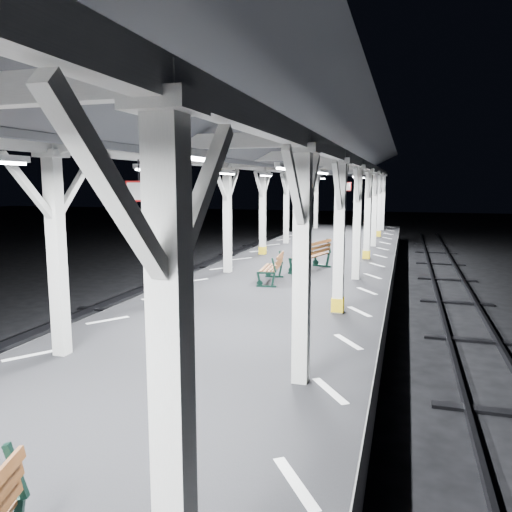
% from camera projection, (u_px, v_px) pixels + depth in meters
% --- Properties ---
extents(ground, '(120.00, 120.00, 0.00)m').
position_uv_depth(ground, '(220.00, 380.00, 9.71)').
color(ground, black).
rests_on(ground, ground).
extents(platform, '(6.00, 50.00, 1.00)m').
position_uv_depth(platform, '(219.00, 355.00, 9.64)').
color(platform, black).
rests_on(platform, ground).
extents(hazard_stripes_left, '(1.00, 48.00, 0.01)m').
position_uv_depth(hazard_stripes_left, '(108.00, 320.00, 10.26)').
color(hazard_stripes_left, silver).
rests_on(hazard_stripes_left, platform).
extents(hazard_stripes_right, '(1.00, 48.00, 0.01)m').
position_uv_depth(hazard_stripes_right, '(348.00, 342.00, 8.86)').
color(hazard_stripes_right, silver).
rests_on(hazard_stripes_right, platform).
extents(track_left, '(2.20, 60.00, 0.16)m').
position_uv_depth(track_left, '(10.00, 351.00, 11.12)').
color(track_left, '#2D2D33').
rests_on(track_left, ground).
extents(track_right, '(2.20, 60.00, 0.16)m').
position_uv_depth(track_right, '(502.00, 409.00, 8.27)').
color(track_right, '#2D2D33').
rests_on(track_right, ground).
extents(canopy, '(5.40, 49.00, 4.65)m').
position_uv_depth(canopy, '(217.00, 141.00, 9.03)').
color(canopy, silver).
rests_on(canopy, platform).
extents(bench_mid, '(0.73, 1.57, 0.82)m').
position_uv_depth(bench_mid, '(274.00, 267.00, 14.15)').
color(bench_mid, black).
rests_on(bench_mid, platform).
extents(bench_far, '(1.12, 1.93, 0.99)m').
position_uv_depth(bench_far, '(314.00, 255.00, 15.95)').
color(bench_far, black).
rests_on(bench_far, platform).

